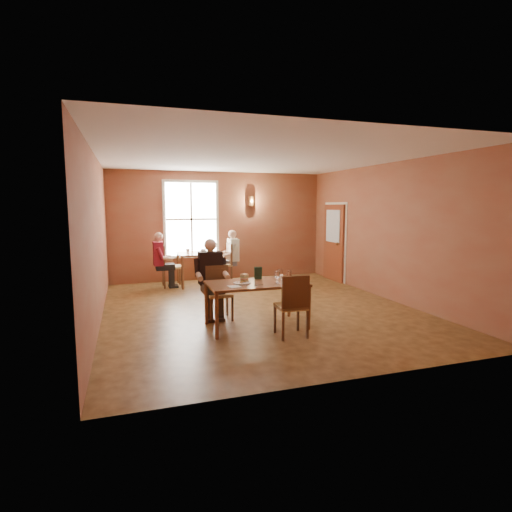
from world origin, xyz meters
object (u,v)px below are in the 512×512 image
object	(u,v)px
chair_empty	(291,305)
chair_diner_white	(222,264)
chair_diner_maroon	(172,266)
diner_white	(223,258)
diner_main	(219,282)
second_table	(197,269)
chair_diner_main	(219,293)
diner_maroon	(171,260)
main_table	(256,305)

from	to	relation	value
chair_empty	chair_diner_white	world-z (taller)	chair_diner_white
chair_diner_white	chair_diner_maroon	xyz separation A→B (m)	(-1.30, 0.00, -0.00)
diner_white	diner_main	bearing A→B (deg)	165.76
chair_diner_maroon	diner_white	bearing A→B (deg)	90.00
chair_empty	second_table	xyz separation A→B (m)	(-0.72, 4.55, -0.08)
chair_diner_main	second_table	world-z (taller)	chair_diner_main
diner_main	diner_maroon	bearing A→B (deg)	-81.05
diner_main	chair_diner_white	xyz separation A→B (m)	(0.81, 3.31, -0.17)
chair_diner_main	diner_maroon	distance (m)	3.32
chair_diner_main	chair_diner_maroon	distance (m)	3.31
chair_diner_white	diner_white	world-z (taller)	diner_white
chair_diner_main	chair_empty	distance (m)	1.54
chair_diner_main	chair_diner_maroon	bearing A→B (deg)	-81.48
main_table	diner_white	xyz separation A→B (m)	(0.34, 3.93, 0.30)
main_table	chair_empty	world-z (taller)	chair_empty
chair_empty	diner_maroon	size ratio (longest dim) A/B	0.74
main_table	chair_diner_maroon	xyz separation A→B (m)	(-0.99, 3.93, 0.15)
diner_white	chair_diner_maroon	xyz separation A→B (m)	(-1.33, 0.00, -0.15)
chair_empty	diner_white	size ratio (longest dim) A/B	0.73
second_table	diner_white	size ratio (longest dim) A/B	0.70
second_table	chair_diner_main	bearing A→B (deg)	-92.78
chair_empty	diner_maroon	xyz separation A→B (m)	(-1.40, 4.55, 0.18)
chair_diner_white	diner_white	size ratio (longest dim) A/B	0.78
second_table	chair_empty	bearing A→B (deg)	-81.01
main_table	diner_maroon	size ratio (longest dim) A/B	1.21
diner_white	main_table	bearing A→B (deg)	175.06
second_table	chair_diner_white	distance (m)	0.66
main_table	diner_maroon	bearing A→B (deg)	104.57
main_table	chair_empty	bearing A→B (deg)	-58.53
chair_diner_main	second_table	distance (m)	3.28
diner_maroon	chair_empty	bearing A→B (deg)	17.11
diner_white	diner_maroon	world-z (taller)	diner_white
diner_main	diner_white	size ratio (longest dim) A/B	1.03
diner_main	diner_white	distance (m)	3.41
chair_diner_white	chair_diner_main	bearing A→B (deg)	166.13
main_table	chair_diner_main	bearing A→B (deg)	127.57
chair_diner_white	diner_maroon	world-z (taller)	diner_maroon
diner_main	main_table	bearing A→B (deg)	128.88
main_table	chair_diner_main	world-z (taller)	chair_diner_main
chair_empty	diner_white	xyz separation A→B (m)	(-0.04, 4.55, 0.18)
chair_empty	diner_white	world-z (taller)	diner_white
chair_diner_white	chair_diner_maroon	world-z (taller)	chair_diner_white
chair_empty	chair_diner_white	size ratio (longest dim) A/B	0.93
diner_main	diner_maroon	world-z (taller)	diner_main
main_table	diner_main	xyz separation A→B (m)	(-0.50, 0.62, 0.32)
chair_empty	chair_diner_maroon	world-z (taller)	chair_diner_maroon
chair_empty	second_table	world-z (taller)	chair_empty
chair_diner_white	diner_white	distance (m)	0.15
main_table	chair_diner_white	distance (m)	3.94
second_table	diner_maroon	distance (m)	0.73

